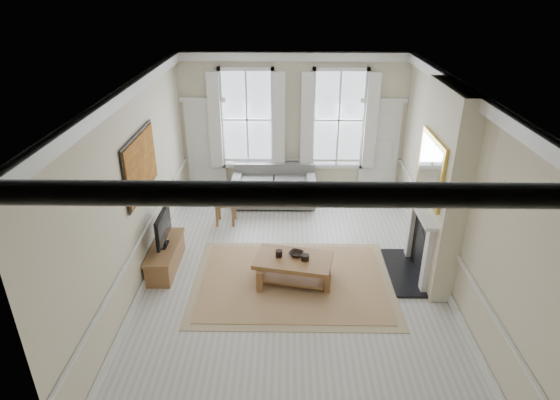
{
  "coord_description": "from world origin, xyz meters",
  "views": [
    {
      "loc": [
        -0.13,
        -6.92,
        4.88
      ],
      "look_at": [
        -0.25,
        0.63,
        1.25
      ],
      "focal_mm": 30.0,
      "sensor_mm": 36.0,
      "label": 1
    }
  ],
  "objects_px": {
    "sofa": "(274,188)",
    "tv_stand": "(166,257)",
    "side_table": "(226,206)",
    "coffee_table": "(293,262)"
  },
  "relations": [
    {
      "from": "sofa",
      "to": "tv_stand",
      "type": "relative_size",
      "value": 1.46
    },
    {
      "from": "tv_stand",
      "to": "side_table",
      "type": "bearing_deg",
      "value": 63.06
    },
    {
      "from": "sofa",
      "to": "side_table",
      "type": "bearing_deg",
      "value": -134.45
    },
    {
      "from": "sofa",
      "to": "side_table",
      "type": "height_order",
      "value": "sofa"
    },
    {
      "from": "side_table",
      "to": "coffee_table",
      "type": "relative_size",
      "value": 0.36
    },
    {
      "from": "coffee_table",
      "to": "tv_stand",
      "type": "height_order",
      "value": "coffee_table"
    },
    {
      "from": "sofa",
      "to": "side_table",
      "type": "distance_m",
      "value": 1.45
    },
    {
      "from": "side_table",
      "to": "coffee_table",
      "type": "height_order",
      "value": "side_table"
    },
    {
      "from": "tv_stand",
      "to": "coffee_table",
      "type": "bearing_deg",
      "value": -10.15
    },
    {
      "from": "coffee_table",
      "to": "tv_stand",
      "type": "relative_size",
      "value": 1.09
    }
  ]
}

